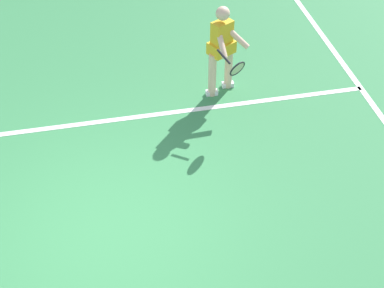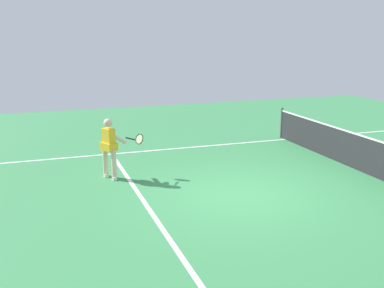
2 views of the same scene
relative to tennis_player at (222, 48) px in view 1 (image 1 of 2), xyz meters
The scene contains 3 objects.
ground_plane 3.54m from the tennis_player, 49.89° to the left, with size 26.47×26.47×0.00m, color #38844C.
service_line_marking 2.40m from the tennis_player, 10.16° to the left, with size 9.12×0.10×0.01m, color white.
tennis_player is the anchor object (origin of this frame).
Camera 1 is at (-0.20, 4.74, 5.64)m, focal length 52.65 mm.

